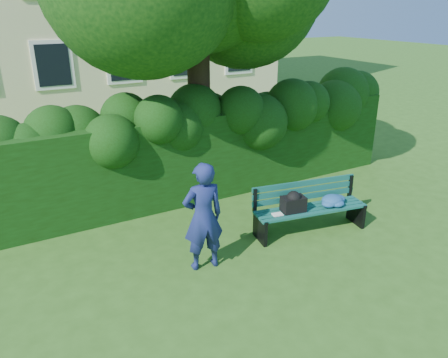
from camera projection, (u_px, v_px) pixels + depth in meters
ground at (241, 240)px, 7.66m from camera, size 80.00×80.00×0.00m
hedge at (186, 157)px, 9.11m from camera, size 10.00×1.00×1.80m
park_bench at (311, 205)px, 7.82m from camera, size 2.12×0.91×0.89m
man_reading at (203, 217)px, 6.58m from camera, size 0.68×0.49×1.74m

